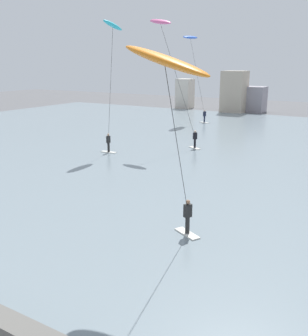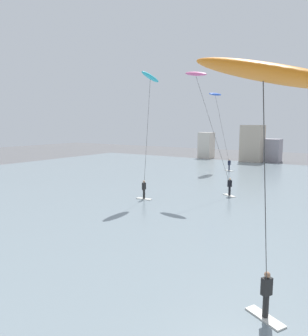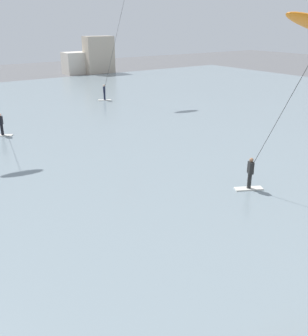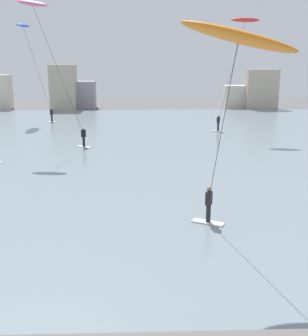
# 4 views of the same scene
# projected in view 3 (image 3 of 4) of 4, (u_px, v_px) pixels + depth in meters

# --- Properties ---
(water_bay) EXTENTS (84.00, 52.00, 0.10)m
(water_bay) POSITION_uv_depth(u_px,v_px,m) (49.00, 126.00, 30.61)
(water_bay) COLOR gray
(water_bay) RESTS_ON ground
(kitesurfer_red) EXTENTS (3.74, 3.18, 10.64)m
(kitesurfer_red) POSITION_uv_depth(u_px,v_px,m) (122.00, 8.00, 36.38)
(kitesurfer_red) COLOR silver
(kitesurfer_red) RESTS_ON water_bay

